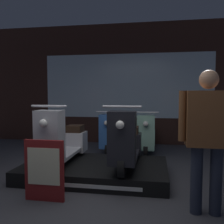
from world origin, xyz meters
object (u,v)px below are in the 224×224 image
Objects in this scene: scooter_backrow_0 at (112,135)px; scooter_backrow_1 at (147,136)px; scooter_display_right at (126,143)px; price_sign_board at (44,170)px; person_right_browsing at (207,130)px; scooter_display_left at (63,141)px.

scooter_backrow_0 and scooter_backrow_1 have the same top height.
price_sign_board is (-0.92, -0.93, -0.19)m from scooter_display_right.
person_right_browsing is 1.99m from price_sign_board.
scooter_backrow_0 reaches higher than price_sign_board.
price_sign_board is (-0.36, -2.88, 0.02)m from scooter_backrow_0.
scooter_display_left is 2.02m from scooter_backrow_0.
scooter_display_left is 1.00× the size of scooter_display_right.
scooter_display_left reaches higher than scooter_backrow_1.
scooter_display_right is 0.98× the size of person_right_browsing.
price_sign_board is at bearing 179.73° from person_right_browsing.
person_right_browsing reaches higher than scooter_display_left.
person_right_browsing is at bearing -75.43° from scooter_backrow_1.
scooter_display_left is at bearing 96.90° from price_sign_board.
person_right_browsing reaches higher than scooter_backrow_0.
person_right_browsing is at bearing -24.80° from scooter_display_left.
scooter_backrow_0 is at bearing 76.44° from scooter_display_left.
scooter_backrow_1 is (0.80, 0.00, 0.00)m from scooter_backrow_0.
price_sign_board is at bearing -97.10° from scooter_backrow_0.
scooter_display_left is 2.26m from person_right_browsing.
scooter_display_right is at bearing -74.08° from scooter_backrow_0.
scooter_backrow_1 is (1.27, 1.95, -0.21)m from scooter_display_left.
scooter_backrow_1 is at bearing 82.80° from scooter_display_right.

